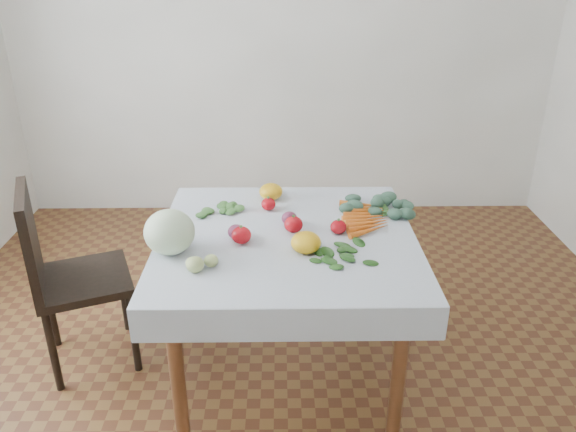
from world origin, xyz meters
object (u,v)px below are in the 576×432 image
Objects in this scene: cabbage at (169,232)px; carrot_bunch at (367,217)px; heirloom_back at (271,192)px; table at (287,256)px; chair at (61,269)px.

cabbage is 0.91m from carrot_bunch.
cabbage reaches higher than heirloom_back.
table is at bearing -157.97° from carrot_bunch.
chair and cabbage have the same top height.
heirloom_back is 0.31× the size of carrot_bunch.
heirloom_back is (0.40, 0.55, -0.05)m from cabbage.
chair is 1.45m from carrot_bunch.
chair is 2.47× the size of carrot_bunch.
table is at bearing -79.48° from heirloom_back.
heirloom_back is (-0.08, 0.40, 0.14)m from table.
chair is (-1.06, 0.10, -0.11)m from table.
table is at bearing 16.92° from cabbage.
carrot_bunch is (0.37, 0.15, 0.12)m from table.
cabbage reaches higher than carrot_bunch.
cabbage is at bearing -126.31° from heirloom_back.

